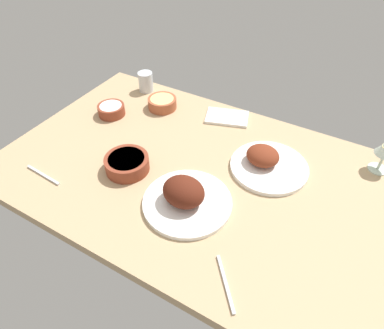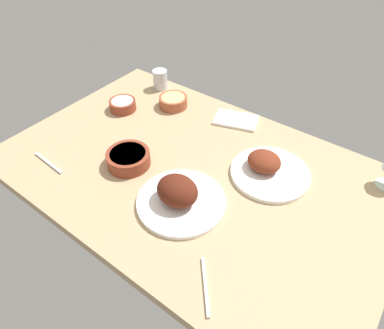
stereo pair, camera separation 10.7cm
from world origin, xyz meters
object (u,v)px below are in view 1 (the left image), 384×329
object	(u,v)px
plate_far_side	(266,162)
fork_loose	(226,283)
water_tumbler	(146,82)
bowl_pasta	(127,163)
bowl_cream	(111,110)
spoon_loose	(43,175)
plate_near_viewer	(185,197)
bowl_potatoes	(162,103)
folded_napkin	(227,117)

from	to	relation	value
plate_far_side	fork_loose	bearing A→B (deg)	98.39
plate_far_side	water_tumbler	bearing A→B (deg)	-18.14
bowl_pasta	bowl_cream	size ratio (longest dim) A/B	1.37
water_tumbler	fork_loose	distance (cm)	105.34
bowl_pasta	spoon_loose	world-z (taller)	bowl_pasta
water_tumbler	spoon_loose	xyz separation A→B (cm)	(-2.49, 66.85, -4.23)
fork_loose	plate_far_side	bearing A→B (deg)	-31.84
water_tumbler	plate_far_side	bearing A→B (deg)	161.86
water_tumbler	plate_near_viewer	bearing A→B (deg)	135.31
bowl_potatoes	plate_near_viewer	bearing A→B (deg)	131.00
plate_near_viewer	fork_loose	world-z (taller)	plate_near_viewer
bowl_potatoes	water_tumbler	xyz separation A→B (cm)	(15.18, -8.86, 1.99)
plate_far_side	spoon_loose	size ratio (longest dim) A/B	1.69
plate_near_viewer	bowl_cream	bearing A→B (deg)	-27.51
bowl_potatoes	spoon_loose	xyz separation A→B (cm)	(12.68, 58.00, -2.25)
plate_far_side	folded_napkin	size ratio (longest dim) A/B	1.57
plate_far_side	plate_near_viewer	size ratio (longest dim) A/B	0.96
bowl_pasta	bowl_cream	world-z (taller)	bowl_pasta
water_tumbler	spoon_loose	size ratio (longest dim) A/B	0.55
fork_loose	bowl_cream	bearing A→B (deg)	18.64
plate_far_side	spoon_loose	xyz separation A→B (cm)	(67.39, 43.96, -1.95)
plate_far_side	bowl_potatoes	distance (cm)	56.48
plate_far_side	bowl_potatoes	xyz separation A→B (cm)	(54.71, -14.04, 0.29)
plate_far_side	water_tumbler	world-z (taller)	water_tumbler
plate_near_viewer	fork_loose	xyz separation A→B (cm)	(-23.66, 18.82, -3.13)
plate_near_viewer	bowl_potatoes	xyz separation A→B (cm)	(38.24, -43.99, -0.89)
bowl_cream	water_tumbler	xyz separation A→B (cm)	(-1.23, -24.39, 2.12)
bowl_potatoes	fork_loose	bearing A→B (deg)	134.58
bowl_cream	bowl_potatoes	distance (cm)	22.59
bowl_cream	bowl_potatoes	world-z (taller)	bowl_potatoes
bowl_pasta	spoon_loose	size ratio (longest dim) A/B	0.95
plate_far_side	fork_loose	xyz separation A→B (cm)	(-7.20, 48.78, -1.95)
bowl_pasta	water_tumbler	world-z (taller)	water_tumbler
plate_far_side	bowl_pasta	bearing A→B (deg)	31.10
plate_far_side	bowl_potatoes	world-z (taller)	plate_far_side
folded_napkin	bowl_potatoes	bearing A→B (deg)	13.56
plate_near_viewer	folded_napkin	distance (cm)	51.90
plate_near_viewer	fork_loose	bearing A→B (deg)	141.49
water_tumbler	folded_napkin	size ratio (longest dim) A/B	0.51
bowl_pasta	bowl_potatoes	size ratio (longest dim) A/B	1.25
water_tumbler	fork_loose	world-z (taller)	water_tumbler
plate_near_viewer	bowl_pasta	size ratio (longest dim) A/B	1.84
water_tumbler	folded_napkin	bearing A→B (deg)	177.57
plate_far_side	fork_loose	world-z (taller)	plate_far_side
folded_napkin	fork_loose	world-z (taller)	folded_napkin
water_tumbler	spoon_loose	world-z (taller)	water_tumbler
bowl_cream	bowl_potatoes	bearing A→B (deg)	-136.55
plate_far_side	bowl_cream	bearing A→B (deg)	1.21
plate_far_side	bowl_potatoes	bearing A→B (deg)	-14.39
bowl_potatoes	fork_loose	world-z (taller)	bowl_potatoes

